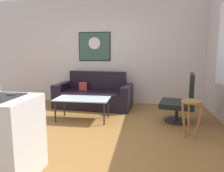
{
  "coord_description": "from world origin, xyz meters",
  "views": [
    {
      "loc": [
        1.06,
        -3.44,
        1.4
      ],
      "look_at": [
        0.41,
        0.9,
        0.7
      ],
      "focal_mm": 34.82,
      "sensor_mm": 36.0,
      "label": 1
    }
  ],
  "objects_px": {
    "coffee_table": "(83,100)",
    "wall_painting": "(95,46)",
    "bar_stool": "(191,109)",
    "couch": "(94,96)",
    "armchair": "(182,100)"
  },
  "relations": [
    {
      "from": "couch",
      "to": "wall_painting",
      "type": "xyz_separation_m",
      "value": [
        -0.1,
        0.54,
        1.25
      ]
    },
    {
      "from": "coffee_table",
      "to": "wall_painting",
      "type": "height_order",
      "value": "wall_painting"
    },
    {
      "from": "bar_stool",
      "to": "wall_painting",
      "type": "xyz_separation_m",
      "value": [
        -2.12,
        2.25,
        1.05
      ]
    },
    {
      "from": "armchair",
      "to": "wall_painting",
      "type": "xyz_separation_m",
      "value": [
        -2.1,
        1.48,
        1.09
      ]
    },
    {
      "from": "coffee_table",
      "to": "wall_painting",
      "type": "bearing_deg",
      "value": 94.01
    },
    {
      "from": "coffee_table",
      "to": "armchair",
      "type": "xyz_separation_m",
      "value": [
        1.99,
        0.15,
        0.02
      ]
    },
    {
      "from": "couch",
      "to": "bar_stool",
      "type": "height_order",
      "value": "couch"
    },
    {
      "from": "bar_stool",
      "to": "armchair",
      "type": "bearing_deg",
      "value": 91.24
    },
    {
      "from": "bar_stool",
      "to": "wall_painting",
      "type": "height_order",
      "value": "wall_painting"
    },
    {
      "from": "coffee_table",
      "to": "couch",
      "type": "bearing_deg",
      "value": 90.82
    },
    {
      "from": "couch",
      "to": "wall_painting",
      "type": "relative_size",
      "value": 2.24
    },
    {
      "from": "coffee_table",
      "to": "wall_painting",
      "type": "distance_m",
      "value": 1.98
    },
    {
      "from": "couch",
      "to": "bar_stool",
      "type": "distance_m",
      "value": 2.65
    },
    {
      "from": "coffee_table",
      "to": "bar_stool",
      "type": "height_order",
      "value": "bar_stool"
    },
    {
      "from": "armchair",
      "to": "wall_painting",
      "type": "bearing_deg",
      "value": 144.74
    }
  ]
}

